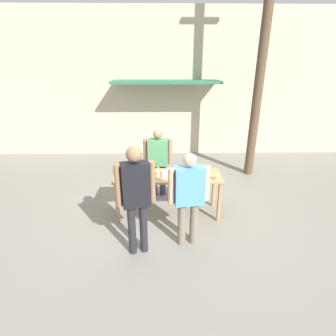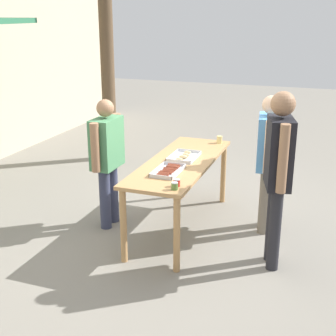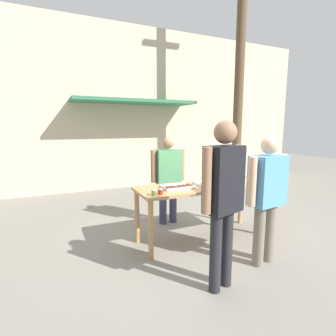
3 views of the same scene
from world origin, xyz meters
name	(u,v)px [view 3 (image 3 of 3)]	position (x,y,z in m)	size (l,w,h in m)	color
ground_plane	(202,238)	(0.00, 0.00, 0.00)	(24.00, 24.00, 0.00)	gray
building_facade_back	(129,108)	(0.00, 3.98, 2.26)	(12.00, 1.11, 4.50)	beige
serving_table	(203,192)	(0.00, 0.00, 0.75)	(2.10, 0.72, 0.87)	tan
food_tray_sausages	(178,187)	(-0.44, -0.01, 0.88)	(0.47, 0.27, 0.04)	silver
food_tray_buns	(210,184)	(0.11, -0.01, 0.88)	(0.46, 0.30, 0.05)	silver
condiment_jar_mustard	(154,193)	(-0.91, -0.24, 0.90)	(0.07, 0.07, 0.08)	#567A38
condiment_jar_ketchup	(160,192)	(-0.82, -0.23, 0.90)	(0.07, 0.07, 0.08)	#B22319
beer_cup	(260,180)	(0.91, -0.24, 0.91)	(0.07, 0.07, 0.10)	#DBC67A
person_server_behind_table	(168,173)	(-0.21, 0.85, 0.93)	(0.65, 0.25, 1.58)	#333851
person_customer_holding_hotdog	(223,191)	(-0.51, -1.18, 1.10)	(0.59, 0.33, 1.83)	#232328
person_customer_with_cup	(267,191)	(0.32, -0.97, 0.96)	(0.67, 0.32, 1.64)	#756B5B
utility_pole	(240,60)	(2.32, 2.10, 3.38)	(1.10, 0.23, 6.60)	brown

